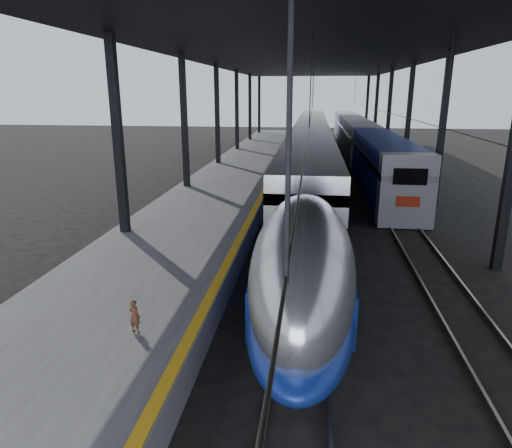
# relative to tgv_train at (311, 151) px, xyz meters

# --- Properties ---
(ground) EXTENTS (160.00, 160.00, 0.00)m
(ground) POSITION_rel_tgv_train_xyz_m (-2.00, -26.12, -1.96)
(ground) COLOR black
(ground) RESTS_ON ground
(platform) EXTENTS (6.00, 80.00, 1.00)m
(platform) POSITION_rel_tgv_train_xyz_m (-5.50, -6.12, -1.46)
(platform) COLOR #4C4C4F
(platform) RESTS_ON ground
(yellow_strip) EXTENTS (0.30, 80.00, 0.01)m
(yellow_strip) POSITION_rel_tgv_train_xyz_m (-2.70, -6.12, -0.95)
(yellow_strip) COLOR gold
(yellow_strip) RESTS_ON platform
(rails) EXTENTS (6.52, 80.00, 0.16)m
(rails) POSITION_rel_tgv_train_xyz_m (2.50, -6.12, -1.88)
(rails) COLOR slate
(rails) RESTS_ON ground
(canopy) EXTENTS (18.00, 75.00, 9.47)m
(canopy) POSITION_rel_tgv_train_xyz_m (-0.10, -6.12, 7.16)
(canopy) COLOR black
(canopy) RESTS_ON ground
(tgv_train) EXTENTS (2.92, 65.20, 4.19)m
(tgv_train) POSITION_rel_tgv_train_xyz_m (0.00, 0.00, 0.00)
(tgv_train) COLOR silver
(tgv_train) RESTS_ON ground
(second_train) EXTENTS (2.78, 56.05, 3.83)m
(second_train) POSITION_rel_tgv_train_xyz_m (5.00, 11.14, -0.02)
(second_train) COLOR navy
(second_train) RESTS_ON ground
(child) EXTENTS (0.37, 0.30, 0.89)m
(child) POSITION_rel_tgv_train_xyz_m (-4.10, -29.43, -0.51)
(child) COLOR #4D2919
(child) RESTS_ON platform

